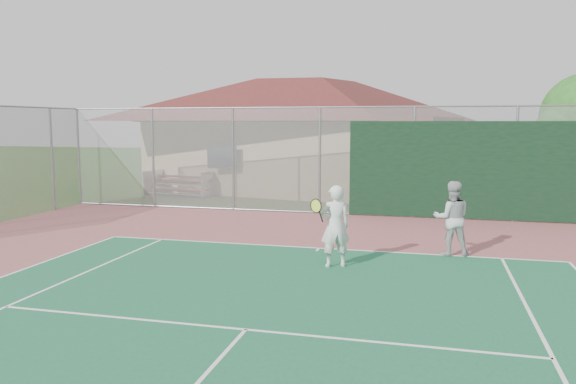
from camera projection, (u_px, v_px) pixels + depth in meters
The scene contains 5 objects.
back_fence at pixel (417, 165), 17.58m from camera, with size 20.08×0.11×3.53m.
clubhouse at pixel (307, 123), 25.57m from camera, with size 14.87×11.19×5.84m.
bleachers at pixel (183, 182), 23.35m from camera, with size 2.96×2.02×1.01m.
player_white_front at pixel (335, 227), 11.60m from camera, with size 0.86×0.71×1.71m.
player_grey_back at pixel (452, 219), 12.65m from camera, with size 0.90×0.74×1.68m.
Camera 1 is at (2.53, -1.03, 3.00)m, focal length 35.00 mm.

